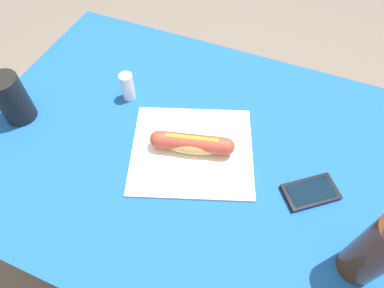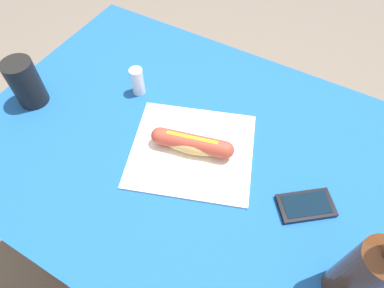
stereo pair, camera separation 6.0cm
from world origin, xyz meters
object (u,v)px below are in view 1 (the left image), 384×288
soda_bottle (379,249)px  drinking_cup (12,99)px  hot_dog (192,143)px  cell_phone (310,192)px  salt_shaker (128,87)px

soda_bottle → drinking_cup: (0.88, -0.07, -0.04)m
hot_dog → cell_phone: (-0.30, 0.01, -0.03)m
hot_dog → salt_shaker: size_ratio=2.48×
drinking_cup → cell_phone: bearing=-175.3°
soda_bottle → drinking_cup: 0.88m
cell_phone → soda_bottle: soda_bottle is taller
soda_bottle → drinking_cup: soda_bottle is taller
hot_dog → salt_shaker: bearing=-23.9°
cell_phone → soda_bottle: bearing=131.4°
soda_bottle → salt_shaker: 0.69m
hot_dog → soda_bottle: size_ratio=0.82×
drinking_cup → soda_bottle: bearing=175.6°
soda_bottle → salt_shaker: soda_bottle is taller
drinking_cup → salt_shaker: 0.29m
salt_shaker → hot_dog: bearing=156.1°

